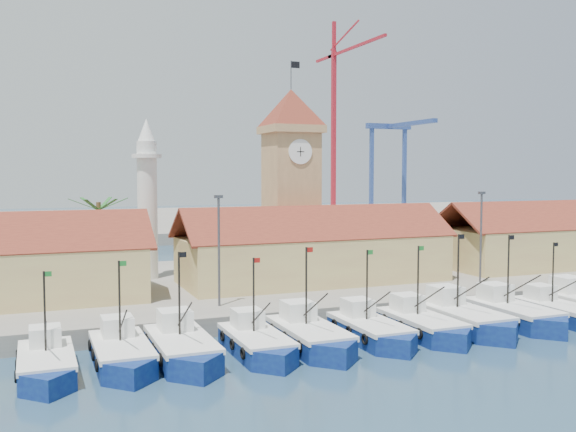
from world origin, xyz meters
name	(u,v)px	position (x,y,z in m)	size (l,w,h in m)	color
ground	(429,346)	(0.00, 0.00, 0.00)	(400.00, 400.00, 0.00)	navy
quay	(298,282)	(0.00, 24.00, 0.75)	(140.00, 32.00, 1.50)	gray
terminal	(153,222)	(0.00, 110.00, 1.00)	(240.00, 80.00, 2.00)	gray
boat_0	(46,366)	(-25.40, 2.70, 0.69)	(3.23, 8.86, 6.70)	navy
boat_1	(122,356)	(-20.89, 3.12, 0.73)	(3.41, 9.35, 7.07)	navy
boat_2	(183,350)	(-17.06, 2.78, 0.78)	(3.63, 9.95, 7.53)	navy
boat_3	(258,345)	(-12.05, 2.33, 0.71)	(3.33, 9.14, 6.91)	navy
boat_4	(311,338)	(-8.07, 2.40, 0.77)	(3.61, 9.89, 7.49)	navy
boat_5	(372,332)	(-3.18, 2.47, 0.73)	(3.40, 9.31, 7.05)	navy
boat_6	(424,327)	(1.19, 2.38, 0.74)	(3.46, 9.47, 7.17)	navy
boat_7	(465,320)	(5.18, 2.73, 0.82)	(3.82, 10.47, 7.92)	navy
boat_8	(515,316)	(10.05, 2.64, 0.79)	(3.70, 10.14, 7.67)	navy
boat_9	(559,313)	(14.52, 2.45, 0.71)	(3.32, 9.08, 6.87)	navy
hall_center	(314,256)	(0.00, 20.00, 3.99)	(27.04, 10.13, 7.61)	#CFC171
hall_right	(561,243)	(32.00, 20.00, 3.99)	(31.20, 10.13, 7.61)	#CFC171
clock_tower	(291,176)	(0.00, 26.00, 11.96)	(5.80, 5.80, 22.70)	tan
minaret	(147,198)	(-15.00, 28.00, 9.73)	(3.00, 3.00, 16.30)	silver
palm_tree	(99,236)	(-20.00, 26.00, 6.25)	(5.60, 5.03, 8.39)	brown
lamp_posts	(356,239)	(0.50, 12.00, 6.48)	(80.70, 0.25, 9.03)	#3F3F44
crane_red_right	(336,107)	(43.48, 103.45, 28.22)	(1.00, 34.61, 46.99)	#AE1A27
gantry	(395,143)	(62.00, 106.65, 20.04)	(13.00, 22.00, 23.20)	#2D468C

